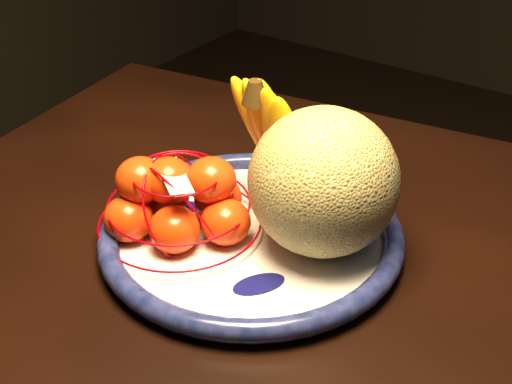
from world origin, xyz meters
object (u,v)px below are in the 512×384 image
Objects in this scene: fruit_bowl at (251,235)px; cantaloupe at (323,182)px; dining_table at (429,359)px; banana_bunch at (276,133)px; mandarin_bag at (179,202)px.

fruit_bowl is 2.13× the size of cantaloupe.
dining_table is 4.14× the size of fruit_bowl.
dining_table is at bearing -0.24° from banana_bunch.
mandarin_bag is at bearing -152.32° from fruit_bowl.
cantaloupe reaches higher than mandarin_bag.
cantaloupe is (0.08, 0.03, 0.08)m from fruit_bowl.
cantaloupe is 0.91× the size of banana_bunch.
fruit_bowl is 1.93× the size of banana_bunch.
fruit_bowl is 0.09m from mandarin_bag.
banana_bunch is (-0.02, 0.08, 0.09)m from fruit_bowl.
fruit_bowl is (-0.23, -0.02, 0.09)m from dining_table.
dining_table is 0.25m from fruit_bowl.
dining_table is 0.32m from banana_bunch.
banana_bunch is at bearing 66.30° from mandarin_bag.
banana_bunch is (-0.10, 0.05, 0.01)m from cantaloupe.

